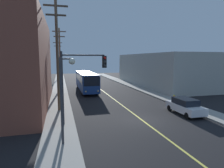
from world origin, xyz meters
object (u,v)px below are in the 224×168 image
traffic_signal_left_corner (81,74)px  utility_pole_mid (60,56)px  parked_car_white (185,106)px  utility_pole_near (57,51)px  utility_pole_far (58,58)px  street_lamp_left (65,88)px  city_bus (86,81)px  fire_hydrant (174,98)px

traffic_signal_left_corner → utility_pole_mid: bearing=94.4°
parked_car_white → traffic_signal_left_corner: traffic_signal_left_corner is taller
parked_car_white → utility_pole_near: (-12.24, 4.41, 5.46)m
utility_pole_far → utility_pole_near: bearing=-89.6°
parked_car_white → street_lamp_left: bearing=-159.8°
utility_pole_far → utility_pole_mid: bearing=-88.5°
traffic_signal_left_corner → street_lamp_left: 4.13m
city_bus → utility_pole_far: (-4.78, 21.95, 4.02)m
parked_car_white → utility_pole_mid: 24.29m
traffic_signal_left_corner → fire_hydrant: 13.92m
utility_pole_near → utility_pole_mid: bearing=89.1°
city_bus → traffic_signal_left_corner: (-2.67, -17.48, 2.49)m
city_bus → parked_car_white: bearing=-65.6°
city_bus → utility_pole_mid: utility_pole_mid is taller
traffic_signal_left_corner → fire_hydrant: traffic_signal_left_corner is taller
traffic_signal_left_corner → utility_pole_far: bearing=93.1°
utility_pole_far → traffic_signal_left_corner: (2.11, -39.43, -1.53)m
utility_pole_mid → street_lamp_left: size_ratio=1.98×
utility_pole_mid → fire_hydrant: bearing=-48.2°
parked_car_white → utility_pole_far: bearing=107.8°
fire_hydrant → utility_pole_far: bearing=112.9°
city_bus → traffic_signal_left_corner: size_ratio=2.03×
utility_pole_far → fire_hydrant: size_ratio=12.32×
city_bus → utility_pole_far: size_ratio=1.18×
utility_pole_mid → fire_hydrant: 21.54m
utility_pole_mid → fire_hydrant: size_ratio=12.97×
fire_hydrant → utility_pole_near: bearing=-177.8°
utility_pole_mid → fire_hydrant: utility_pole_mid is taller
parked_car_white → utility_pole_near: bearing=160.2°
utility_pole_mid → traffic_signal_left_corner: utility_pole_mid is taller
parked_car_white → city_bus: bearing=114.4°
utility_pole_far → street_lamp_left: utility_pole_far is taller
city_bus → utility_pole_far: utility_pole_far is taller
city_bus → utility_pole_far: 22.82m
parked_car_white → fire_hydrant: size_ratio=5.25×
city_bus → street_lamp_left: 21.79m
parked_car_white → street_lamp_left: 12.88m
utility_pole_near → utility_pole_mid: utility_pole_near is taller
utility_pole_near → fire_hydrant: utility_pole_near is taller
parked_car_white → fire_hydrant: (1.90, 4.95, -0.26)m
parked_car_white → utility_pole_mid: (-11.98, 20.46, 5.27)m
utility_pole_near → utility_pole_far: 34.54m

